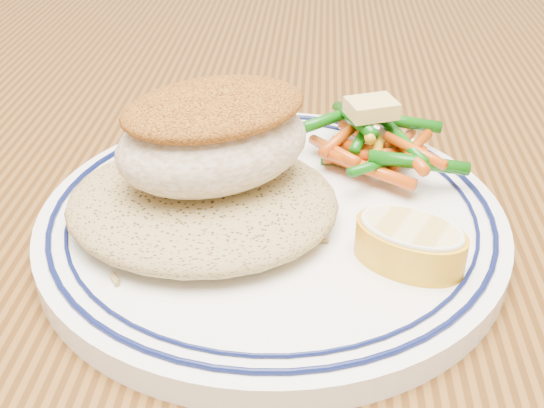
% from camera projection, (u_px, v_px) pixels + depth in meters
% --- Properties ---
extents(dining_table, '(1.50, 0.90, 0.75)m').
position_uv_depth(dining_table, '(242.00, 329.00, 0.46)').
color(dining_table, '#44270D').
rests_on(dining_table, ground).
extents(plate, '(0.25, 0.25, 0.02)m').
position_uv_depth(plate, '(272.00, 220.00, 0.38)').
color(plate, white).
rests_on(plate, dining_table).
extents(rice_pilaf, '(0.14, 0.13, 0.03)m').
position_uv_depth(rice_pilaf, '(202.00, 197.00, 0.36)').
color(rice_pilaf, '#98804C').
rests_on(rice_pilaf, plate).
extents(fish_fillet, '(0.13, 0.12, 0.05)m').
position_uv_depth(fish_fillet, '(214.00, 135.00, 0.35)').
color(fish_fillet, beige).
rests_on(fish_fillet, rice_pilaf).
extents(vegetable_pile, '(0.10, 0.10, 0.03)m').
position_uv_depth(vegetable_pile, '(377.00, 145.00, 0.41)').
color(vegetable_pile, '#0C560A').
rests_on(vegetable_pile, plate).
extents(butter_pat, '(0.03, 0.03, 0.01)m').
position_uv_depth(butter_pat, '(371.00, 108.00, 0.40)').
color(butter_pat, '#E5C970').
rests_on(butter_pat, vegetable_pile).
extents(lemon_wedge, '(0.07, 0.07, 0.02)m').
position_uv_depth(lemon_wedge, '(410.00, 242.00, 0.33)').
color(lemon_wedge, yellow).
rests_on(lemon_wedge, plate).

